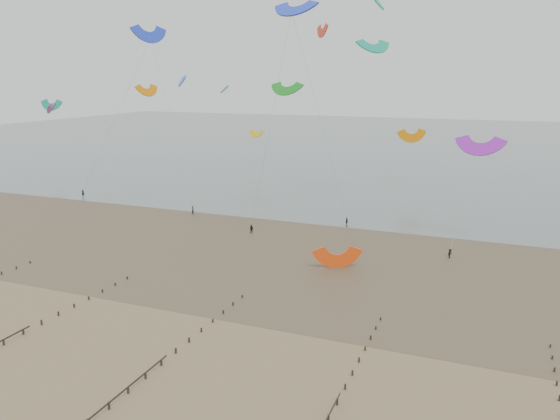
{
  "coord_description": "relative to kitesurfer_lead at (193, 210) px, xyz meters",
  "views": [
    {
      "loc": [
        33.02,
        -47.31,
        27.68
      ],
      "look_at": [
        2.85,
        28.0,
        8.0
      ],
      "focal_mm": 35.0,
      "sensor_mm": 36.0,
      "label": 1
    }
  ],
  "objects": [
    {
      "name": "ground",
      "position": [
        24.69,
        -48.06,
        -0.9
      ],
      "size": [
        500.0,
        500.0,
        0.0
      ],
      "primitive_type": "plane",
      "color": "brown",
      "rests_on": "ground"
    },
    {
      "name": "grounded_kite",
      "position": [
        36.83,
        -20.16,
        -0.9
      ],
      "size": [
        7.78,
        7.16,
        3.45
      ],
      "primitive_type": null,
      "rotation": [
        1.54,
        0.0,
        0.46
      ],
      "color": "#FF4B10",
      "rests_on": "ground"
    },
    {
      "name": "sea_and_shore",
      "position": [
        20.62,
        -13.66,
        -0.9
      ],
      "size": [
        500.0,
        665.0,
        0.03
      ],
      "color": "#475654",
      "rests_on": "ground"
    },
    {
      "name": "kitesurfers",
      "position": [
        56.68,
        0.86,
        -0.05
      ],
      "size": [
        128.03,
        18.12,
        1.82
      ],
      "color": "black",
      "rests_on": "ground"
    },
    {
      "name": "kites_airborne",
      "position": [
        23.5,
        42.77,
        22.07
      ],
      "size": [
        229.34,
        109.32,
        43.12
      ],
      "color": "#93245E",
      "rests_on": "ground"
    },
    {
      "name": "kitesurfer_lead",
      "position": [
        0.0,
        0.0,
        0.0
      ],
      "size": [
        0.78,
        0.77,
        1.81
      ],
      "primitive_type": "imported",
      "rotation": [
        0.0,
        0.0,
        2.38
      ],
      "color": "black",
      "rests_on": "ground"
    }
  ]
}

